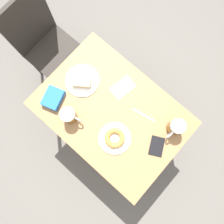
# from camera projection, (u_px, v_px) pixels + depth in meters

# --- Properties ---
(ground_plane) EXTENTS (8.00, 8.00, 0.00)m
(ground_plane) POSITION_uv_depth(u_px,v_px,m) (112.00, 125.00, 2.18)
(ground_plane) COLOR #666059
(table) EXTENTS (0.70, 0.99, 0.72)m
(table) POSITION_uv_depth(u_px,v_px,m) (112.00, 114.00, 1.53)
(table) COLOR #997044
(table) RESTS_ON ground_plane
(chair) EXTENTS (0.41, 0.41, 0.94)m
(chair) POSITION_uv_depth(u_px,v_px,m) (42.00, 39.00, 1.74)
(chair) COLOR #2D2823
(chair) RESTS_ON ground_plane
(plate_with_cake) EXTENTS (0.23, 0.23, 0.05)m
(plate_with_cake) POSITION_uv_depth(u_px,v_px,m) (82.00, 80.00, 1.49)
(plate_with_cake) COLOR white
(plate_with_cake) RESTS_ON table
(plate_with_donut) EXTENTS (0.21, 0.21, 0.04)m
(plate_with_donut) POSITION_uv_depth(u_px,v_px,m) (115.00, 138.00, 1.42)
(plate_with_donut) COLOR white
(plate_with_donut) RESTS_ON table
(beer_mug_left) EXTENTS (0.14, 0.09, 0.13)m
(beer_mug_left) POSITION_uv_depth(u_px,v_px,m) (175.00, 127.00, 1.38)
(beer_mug_left) COLOR #8C5619
(beer_mug_left) RESTS_ON table
(beer_mug_center) EXTENTS (0.09, 0.14, 0.13)m
(beer_mug_center) POSITION_uv_depth(u_px,v_px,m) (69.00, 116.00, 1.40)
(beer_mug_center) COLOR #8C5619
(beer_mug_center) RESTS_ON table
(napkin_folded) EXTENTS (0.17, 0.13, 0.00)m
(napkin_folded) POSITION_uv_depth(u_px,v_px,m) (123.00, 88.00, 1.49)
(napkin_folded) COLOR white
(napkin_folded) RESTS_ON table
(fork) EXTENTS (0.05, 0.17, 0.00)m
(fork) POSITION_uv_depth(u_px,v_px,m) (143.00, 115.00, 1.46)
(fork) COLOR silver
(fork) RESTS_ON table
(passport_near_edge) EXTENTS (0.15, 0.14, 0.01)m
(passport_near_edge) POSITION_uv_depth(u_px,v_px,m) (157.00, 146.00, 1.42)
(passport_near_edge) COLOR black
(passport_near_edge) RESTS_ON table
(blue_pouch) EXTENTS (0.17, 0.15, 0.05)m
(blue_pouch) POSITION_uv_depth(u_px,v_px,m) (53.00, 98.00, 1.46)
(blue_pouch) COLOR blue
(blue_pouch) RESTS_ON table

